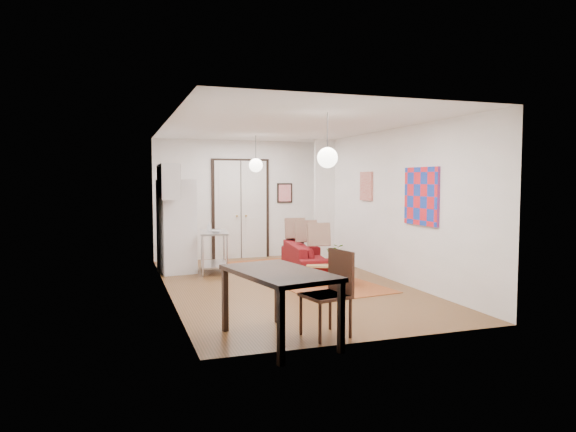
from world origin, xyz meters
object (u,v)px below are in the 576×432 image
object	(u,v)px
sofa	(311,258)
fridge	(176,226)
dining_chair_far	(322,286)
black_side_chair	(292,243)
dining_table	(279,279)
coffee_table	(330,267)
dining_chair_near	(322,285)
kitchen_counter	(214,246)

from	to	relation	value
sofa	fridge	size ratio (longest dim) A/B	1.12
dining_chair_far	black_side_chair	bearing A→B (deg)	153.20
sofa	dining_table	world-z (taller)	dining_table
coffee_table	black_side_chair	bearing A→B (deg)	89.87
coffee_table	dining_chair_near	bearing A→B (deg)	-115.32
sofa	dining_chair_far	xyz separation A→B (m)	(-1.36, -3.91, 0.30)
kitchen_counter	dining_chair_far	bearing A→B (deg)	-76.05
sofa	black_side_chair	world-z (taller)	black_side_chair
kitchen_counter	coffee_table	bearing A→B (deg)	-39.27
sofa	fridge	distance (m)	2.86
coffee_table	dining_table	distance (m)	3.50
dining_chair_near	sofa	bearing A→B (deg)	148.77
fridge	black_side_chair	size ratio (longest dim) A/B	2.23
kitchen_counter	dining_table	distance (m)	4.87
coffee_table	fridge	distance (m)	3.39
dining_chair_far	fridge	bearing A→B (deg)	-177.97
sofa	dining_chair_far	world-z (taller)	dining_chair_far
fridge	dining_table	bearing A→B (deg)	-90.81
dining_table	coffee_table	bearing A→B (deg)	56.60
kitchen_counter	dining_chair_far	size ratio (longest dim) A/B	1.12
dining_table	kitchen_counter	bearing A→B (deg)	88.77
dining_chair_near	dining_table	bearing A→B (deg)	-90.23
fridge	black_side_chair	distance (m)	2.60
black_side_chair	fridge	bearing A→B (deg)	4.52
dining_chair_near	black_side_chair	world-z (taller)	dining_chair_near
sofa	dining_table	xyz separation A→B (m)	(-1.96, -4.02, 0.44)
kitchen_counter	dining_table	size ratio (longest dim) A/B	0.70
dining_table	dining_chair_near	distance (m)	0.63
black_side_chair	dining_chair_far	bearing A→B (deg)	78.22
fridge	dining_table	size ratio (longest dim) A/B	1.15
coffee_table	kitchen_counter	size ratio (longest dim) A/B	0.83
black_side_chair	kitchen_counter	bearing A→B (deg)	10.89
fridge	black_side_chair	xyz separation A→B (m)	(2.55, 0.07, -0.46)
dining_chair_near	dining_chair_far	bearing A→B (deg)	-12.04
fridge	dining_chair_near	bearing A→B (deg)	-83.89
dining_chair_far	sofa	bearing A→B (deg)	148.85
sofa	dining_chair_near	xyz separation A→B (m)	(-1.36, -3.90, 0.30)
dining_chair_near	dining_chair_far	size ratio (longest dim) A/B	1.00
fridge	dining_chair_far	distance (m)	5.10
dining_table	sofa	bearing A→B (deg)	64.07
dining_table	dining_chair_far	bearing A→B (deg)	10.20
dining_table	black_side_chair	world-z (taller)	black_side_chair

